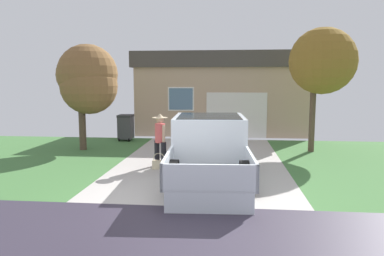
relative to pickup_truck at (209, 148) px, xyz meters
name	(u,v)px	position (x,y,z in m)	size (l,w,h in m)	color
ground	(173,247)	(-0.33, -4.65, -0.75)	(29.20, 18.60, 0.18)	#B3ADA6
pickup_truck	(209,148)	(0.00, 0.00, 0.00)	(2.29, 5.67, 1.64)	white
person_with_hat	(160,137)	(-1.53, 0.69, 0.17)	(0.47, 0.47, 1.63)	black
handbag	(159,164)	(-1.51, 0.38, -0.59)	(0.39, 0.17, 0.48)	beige
house_with_garage	(223,92)	(0.24, 10.20, 1.29)	(8.66, 7.12, 4.02)	tan
front_yard_tree	(321,63)	(3.88, 3.71, 2.52)	(2.39, 2.51, 4.53)	brown
neighbor_tree	(87,79)	(-4.81, 3.27, 1.95)	(2.34, 2.27, 3.99)	brown
wheeled_trash_bin	(126,127)	(-3.98, 5.49, -0.12)	(0.60, 0.72, 1.15)	#424247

